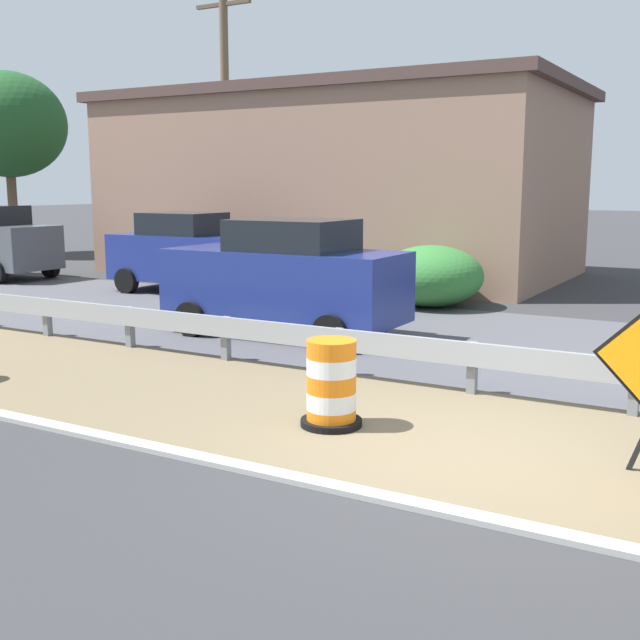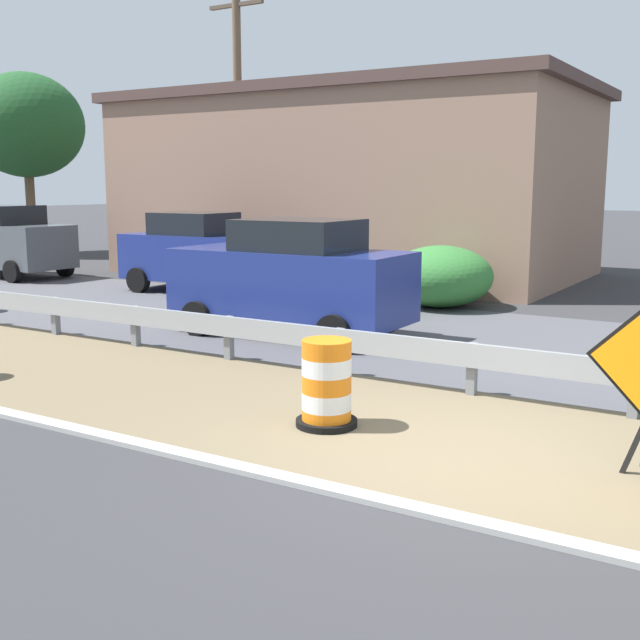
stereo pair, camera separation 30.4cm
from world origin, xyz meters
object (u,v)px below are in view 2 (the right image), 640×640
object	(u,v)px
traffic_barrel_nearest	(327,388)
car_trailing_near_lane	(9,241)
car_distant_c	(199,253)
car_trailing_far_lane	(292,278)
utility_pole_near	(238,131)

from	to	relation	value
traffic_barrel_nearest	car_trailing_near_lane	distance (m)	17.58
traffic_barrel_nearest	car_distant_c	bearing A→B (deg)	47.07
traffic_barrel_nearest	car_distant_c	xyz separation A→B (m)	(8.07, 8.67, 0.56)
traffic_barrel_nearest	car_trailing_far_lane	world-z (taller)	car_trailing_far_lane
car_trailing_far_lane	car_trailing_near_lane	bearing A→B (deg)	-15.86
car_trailing_far_lane	utility_pole_near	world-z (taller)	utility_pole_near
traffic_barrel_nearest	car_trailing_far_lane	size ratio (longest dim) A/B	0.23
utility_pole_near	car_trailing_near_lane	bearing A→B (deg)	116.14
car_trailing_near_lane	car_distant_c	bearing A→B (deg)	4.80
car_trailing_near_lane	utility_pole_near	distance (m)	7.71
traffic_barrel_nearest	car_distant_c	distance (m)	11.86
traffic_barrel_nearest	car_trailing_far_lane	distance (m)	5.60
car_trailing_far_lane	car_distant_c	bearing A→B (deg)	-35.44
car_trailing_far_lane	car_distant_c	xyz separation A→B (m)	(3.66, 5.28, -0.05)
car_trailing_near_lane	car_distant_c	xyz separation A→B (m)	(0.31, -7.09, -0.04)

